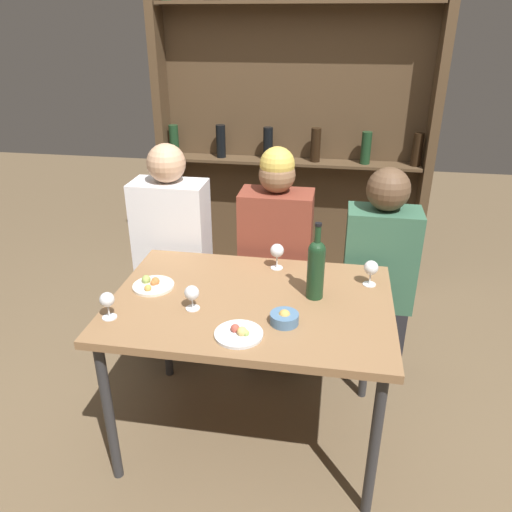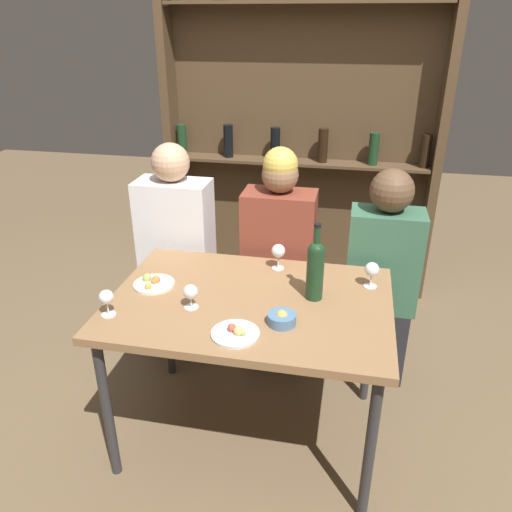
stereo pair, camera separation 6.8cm
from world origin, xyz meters
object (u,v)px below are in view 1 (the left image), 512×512
Objects in this scene: wine_glass_0 at (371,269)px; seated_person_right at (377,282)px; wine_glass_2 at (277,251)px; snack_bowl at (284,318)px; wine_bottle at (316,266)px; food_plate_0 at (239,333)px; seated_person_left at (174,262)px; wine_glass_3 at (192,294)px; wine_glass_1 at (107,301)px; food_plate_1 at (153,285)px; seated_person_center at (275,267)px.

seated_person_right reaches higher than wine_glass_0.
snack_bowl is at bearing -79.04° from wine_glass_2.
food_plate_0 is at bearing -127.89° from wine_bottle.
wine_bottle is 1.83× the size of food_plate_0.
wine_bottle is 0.27× the size of seated_person_left.
seated_person_right is (0.81, 0.71, -0.25)m from wine_glass_3.
snack_bowl is 0.89m from seated_person_right.
wine_glass_3 is at bearing 21.44° from wine_glass_1.
wine_glass_1 is 0.62× the size of food_plate_1.
seated_person_center reaches higher than wine_glass_0.
food_plate_0 is 0.88m from seated_person_center.
food_plate_0 is (0.23, -0.16, -0.06)m from wine_glass_3.
food_plate_0 is at bearing -135.83° from wine_glass_0.
wine_glass_1 is at bearing -158.56° from wine_glass_3.
wine_glass_0 is 1.15m from wine_glass_1.
wine_glass_3 is 0.58× the size of food_plate_1.
seated_person_left reaches higher than seated_person_right.
wine_glass_0 is 0.99m from food_plate_1.
seated_person_right is (0.58, 0.87, -0.19)m from food_plate_0.
wine_glass_0 is 0.64× the size of food_plate_1.
wine_glass_2 is 0.68× the size of food_plate_1.
seated_person_left reaches higher than snack_bowl.
seated_person_left is (-1.07, 0.37, -0.24)m from wine_glass_0.
wine_glass_1 reaches higher than food_plate_1.
wine_glass_0 is at bearing 10.77° from food_plate_1.
wine_glass_2 reaches higher than food_plate_0.
wine_glass_1 is 0.71m from snack_bowl.
wine_glass_3 is at bearing -65.44° from seated_person_left.
wine_bottle is 0.46m from food_plate_0.
seated_person_right is at bearing 60.87° from snack_bowl.
wine_bottle is at bearing 20.82° from wine_glass_1.
wine_glass_1 is at bearing -106.78° from food_plate_1.
wine_bottle is 2.88× the size of wine_glass_0.
snack_bowl reaches higher than food_plate_1.
snack_bowl is (0.09, -0.48, -0.07)m from wine_glass_2.
seated_person_left is (-0.82, 0.53, -0.30)m from wine_bottle.
wine_glass_1 reaches higher than snack_bowl.
seated_person_left is at bearing 133.49° from snack_bowl.
snack_bowl is (0.39, -0.05, -0.05)m from wine_glass_3.
snack_bowl is (-0.35, -0.38, -0.06)m from wine_glass_0.
wine_glass_0 is 1.04× the size of wine_glass_1.
seated_person_left reaches higher than wine_glass_3.
wine_glass_1 is at bearing 176.22° from food_plate_0.
wine_glass_0 is at bearing 24.45° from wine_glass_3.
wine_glass_1 is at bearing -156.44° from wine_glass_0.
wine_glass_2 is at bearing 27.80° from food_plate_1.
seated_person_left is at bearing 122.47° from food_plate_0.
seated_person_center reaches higher than wine_glass_1.
food_plate_0 is 0.56m from food_plate_1.
wine_glass_1 is 0.90× the size of wine_glass_2.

